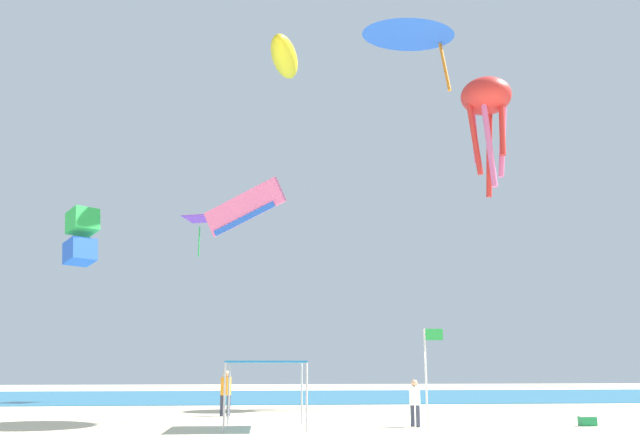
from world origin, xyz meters
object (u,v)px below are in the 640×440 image
Objects in this scene: kite_diamond_purple at (200,221)px; kite_octopus_red at (486,102)px; kite_inflatable_yellow at (285,57)px; banner_flag at (428,370)px; person_central at (415,399)px; cooler_box at (587,421)px; person_leftmost at (226,389)px; canopy_tent at (266,365)px; kite_delta_blue at (409,28)px; kite_parafoil_pink at (244,208)px; kite_box_green at (81,237)px.

kite_diamond_purple is 0.37× the size of kite_octopus_red.
banner_flag is at bearing -156.73° from kite_inflatable_yellow.
person_central is 2.83× the size of cooler_box.
person_leftmost is 11.14m from banner_flag.
banner_flag is at bearing -153.65° from cooler_box.
canopy_tent is 5.90m from person_leftmost.
kite_inflatable_yellow is (0.89, 14.29, 19.13)m from canopy_tent.
kite_delta_blue is at bearing 135.47° from cooler_box.
person_central is at bearing 178.48° from kite_parafoil_pink.
kite_inflatable_yellow reaches higher than person_leftmost.
kite_parafoil_pink is (3.37, -14.59, -2.67)m from kite_diamond_purple.
kite_delta_blue reaches higher than kite_diamond_purple.
person_central is (5.28, 0.06, -1.19)m from canopy_tent.
kite_octopus_red is at bearing 118.47° from person_central.
kite_diamond_purple is at bearing -48.29° from kite_parafoil_pink.
canopy_tent is 1.10× the size of kite_diamond_purple.
person_leftmost is 0.34× the size of kite_delta_blue.
banner_flag is (6.61, -8.92, 0.85)m from person_leftmost.
person_central is 25.19m from kite_inflatable_yellow.
banner_flag is 26.46m from kite_inflatable_yellow.
kite_octopus_red is 1.26× the size of kite_delta_blue.
banner_flag is 0.46× the size of kite_octopus_red.
kite_parafoil_pink is 16.51m from kite_inflatable_yellow.
person_leftmost reaches higher than person_central.
person_leftmost is 0.35× the size of kite_inflatable_yellow.
kite_delta_blue is (1.72, 8.05, 16.20)m from banner_flag.
canopy_tent is 23.89m from kite_inflatable_yellow.
kite_box_green is at bearing -153.16° from person_central.
person_leftmost is at bearing -21.99° from kite_delta_blue.
kite_diamond_purple reaches higher than banner_flag.
kite_parafoil_pink is at bearing 163.01° from cooler_box.
kite_delta_blue is 1.87× the size of kite_box_green.
person_leftmost is 19.00m from kite_delta_blue.
kite_inflatable_yellow is (-4.04, 17.64, 19.30)m from banner_flag.
person_central is at bearing -152.47° from kite_inflatable_yellow.
cooler_box is at bearing -0.46° from canopy_tent.
canopy_tent reaches higher than person_leftmost.
kite_octopus_red is (12.93, 11.61, 15.37)m from canopy_tent.
person_central is 10.66m from kite_parafoil_pink.
kite_octopus_red is at bearing -92.18° from kite_inflatable_yellow.
kite_delta_blue is (-4.87, 4.79, 18.00)m from cooler_box.
kite_inflatable_yellow is at bearing -71.64° from kite_parafoil_pink.
person_leftmost is at bearing 106.83° from canopy_tent.
banner_flag is 11.46m from kite_parafoil_pink.
cooler_box is at bearing 114.19° from kite_box_green.
kite_octopus_red is (17.33, -6.72, 6.13)m from kite_diamond_purple.
kite_parafoil_pink is (-12.55, 3.83, 8.54)m from cooler_box.
person_leftmost is (-1.68, 5.56, -1.02)m from canopy_tent.
kite_inflatable_yellow is at bearing 160.18° from kite_box_green.
kite_diamond_purple is at bearing 63.03° from kite_inflatable_yellow.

